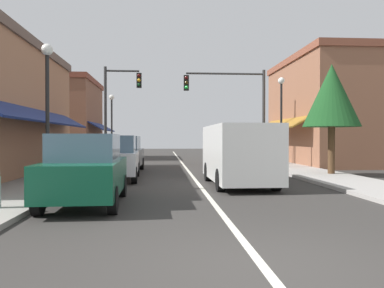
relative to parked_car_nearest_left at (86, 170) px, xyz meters
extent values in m
plane|color=#33302D|center=(3.21, 12.98, -0.88)|extent=(80.00, 80.00, 0.00)
cube|color=gray|center=(-2.29, 12.98, -0.82)|extent=(2.60, 56.00, 0.12)
cube|color=#A39E99|center=(8.71, 12.98, -0.82)|extent=(2.60, 56.00, 0.12)
cube|color=silver|center=(3.21, 12.98, -0.88)|extent=(0.14, 52.00, 0.01)
cube|color=slate|center=(-3.65, 6.98, 0.52)|extent=(0.08, 10.64, 1.80)
cube|color=navy|center=(-3.04, 6.98, 1.72)|extent=(1.27, 11.76, 0.73)
cube|color=slate|center=(-3.65, 10.06, 3.13)|extent=(0.08, 1.10, 1.30)
cube|color=#8E5B42|center=(12.63, 14.98, 2.34)|extent=(5.24, 10.00, 6.44)
cube|color=brown|center=(12.63, 14.98, 5.76)|extent=(5.44, 10.20, 0.40)
cube|color=slate|center=(10.07, 14.98, 0.52)|extent=(0.08, 7.60, 1.80)
cube|color=olive|center=(9.46, 14.98, 1.72)|extent=(1.27, 8.40, 0.73)
cube|color=slate|center=(10.07, 12.78, 3.76)|extent=(0.08, 1.10, 1.30)
cube|color=slate|center=(10.07, 17.18, 3.76)|extent=(0.08, 1.10, 1.30)
cube|color=brown|center=(-6.13, 22.98, 2.13)|extent=(5.06, 8.00, 6.02)
cube|color=brown|center=(-6.13, 22.98, 5.34)|extent=(5.26, 8.20, 0.40)
cube|color=slate|center=(-3.65, 22.98, 0.52)|extent=(0.08, 6.08, 1.80)
cube|color=navy|center=(-3.04, 22.98, 1.72)|extent=(1.27, 6.72, 0.73)
cube|color=slate|center=(-3.65, 21.22, 3.45)|extent=(0.08, 1.10, 1.30)
cube|color=slate|center=(-3.65, 24.74, 3.45)|extent=(0.08, 1.10, 1.30)
cube|color=#0F4C33|center=(0.00, 0.03, -0.17)|extent=(1.81, 4.14, 0.80)
cube|color=slate|center=(0.00, -0.07, 0.56)|extent=(1.57, 2.03, 0.66)
cylinder|color=black|center=(-0.82, 1.36, -0.57)|extent=(0.21, 0.62, 0.62)
cylinder|color=black|center=(0.76, 1.40, -0.57)|extent=(0.21, 0.62, 0.62)
cylinder|color=black|center=(-0.76, -1.35, -0.57)|extent=(0.21, 0.62, 0.62)
cylinder|color=black|center=(0.82, -1.31, -0.57)|extent=(0.21, 0.62, 0.62)
cube|color=silver|center=(0.04, 5.92, -0.17)|extent=(1.84, 4.15, 0.80)
cube|color=slate|center=(0.04, 5.82, 0.56)|extent=(1.58, 2.04, 0.66)
cylinder|color=black|center=(-0.79, 7.25, -0.57)|extent=(0.22, 0.63, 0.62)
cylinder|color=black|center=(0.79, 7.29, -0.57)|extent=(0.22, 0.63, 0.62)
cylinder|color=black|center=(-0.71, 4.54, -0.57)|extent=(0.22, 0.63, 0.62)
cylinder|color=black|center=(0.87, 4.59, -0.57)|extent=(0.22, 0.63, 0.62)
cube|color=#4C5156|center=(-0.03, 9.90, -0.17)|extent=(1.84, 4.15, 0.80)
cube|color=slate|center=(-0.04, 9.80, 0.56)|extent=(1.58, 2.04, 0.66)
cylinder|color=black|center=(-0.78, 11.28, -0.57)|extent=(0.22, 0.63, 0.62)
cylinder|color=black|center=(0.80, 11.23, -0.57)|extent=(0.22, 0.63, 0.62)
cylinder|color=black|center=(-0.86, 8.57, -0.57)|extent=(0.22, 0.63, 0.62)
cylinder|color=black|center=(0.72, 8.52, -0.57)|extent=(0.22, 0.63, 0.62)
cube|color=silver|center=(4.57, 3.79, 0.29)|extent=(2.01, 5.02, 1.90)
cube|color=slate|center=(4.54, 6.19, 0.72)|extent=(1.73, 0.29, 0.84)
cube|color=black|center=(4.54, 6.37, -0.40)|extent=(1.86, 0.22, 0.24)
cylinder|color=black|center=(3.67, 5.33, -0.52)|extent=(0.25, 0.72, 0.72)
cylinder|color=black|center=(5.43, 5.35, -0.52)|extent=(0.25, 0.72, 0.72)
cylinder|color=black|center=(3.70, 2.23, -0.52)|extent=(0.25, 0.72, 0.72)
cylinder|color=black|center=(5.47, 2.25, -0.52)|extent=(0.25, 0.72, 0.72)
cylinder|color=#333333|center=(8.01, 13.65, 2.01)|extent=(0.18, 0.18, 5.79)
cylinder|color=#333333|center=(5.65, 13.65, 4.66)|extent=(4.70, 0.12, 0.12)
cube|color=black|center=(3.30, 13.47, 4.06)|extent=(0.30, 0.24, 0.90)
sphere|color=#420F0F|center=(3.30, 13.34, 4.34)|extent=(0.20, 0.20, 0.20)
sphere|color=#3D2D0C|center=(3.30, 13.34, 4.06)|extent=(0.20, 0.20, 0.20)
sphere|color=green|center=(3.30, 13.34, 3.78)|extent=(0.20, 0.20, 0.20)
cylinder|color=#333333|center=(-1.59, 14.69, 2.15)|extent=(0.18, 0.18, 6.05)
cylinder|color=#333333|center=(-0.56, 14.69, 4.92)|extent=(2.07, 0.12, 0.12)
cube|color=black|center=(0.47, 14.51, 4.32)|extent=(0.30, 0.24, 0.90)
sphere|color=#420F0F|center=(0.47, 14.38, 4.60)|extent=(0.20, 0.20, 0.20)
sphere|color=yellow|center=(0.47, 14.38, 4.32)|extent=(0.20, 0.20, 0.20)
sphere|color=#0C3316|center=(0.47, 14.38, 4.04)|extent=(0.20, 0.20, 0.20)
cylinder|color=black|center=(-1.65, 2.55, 1.23)|extent=(0.12, 0.12, 4.22)
sphere|color=white|center=(-1.65, 2.55, 3.52)|extent=(0.36, 0.36, 0.36)
cylinder|color=black|center=(8.27, 10.93, 1.41)|extent=(0.12, 0.12, 4.57)
sphere|color=white|center=(8.27, 10.93, 3.87)|extent=(0.36, 0.36, 0.36)
cylinder|color=black|center=(-1.66, 18.20, 1.30)|extent=(0.12, 0.12, 4.36)
sphere|color=white|center=(-1.66, 18.20, 3.66)|extent=(0.36, 0.36, 0.36)
cylinder|color=#4C331E|center=(9.25, 6.81, 0.39)|extent=(0.30, 0.30, 2.54)
cone|color=#19471E|center=(9.25, 6.81, 2.66)|extent=(2.49, 2.49, 2.73)
camera|label=1|loc=(1.91, -10.07, 0.79)|focal=37.31mm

